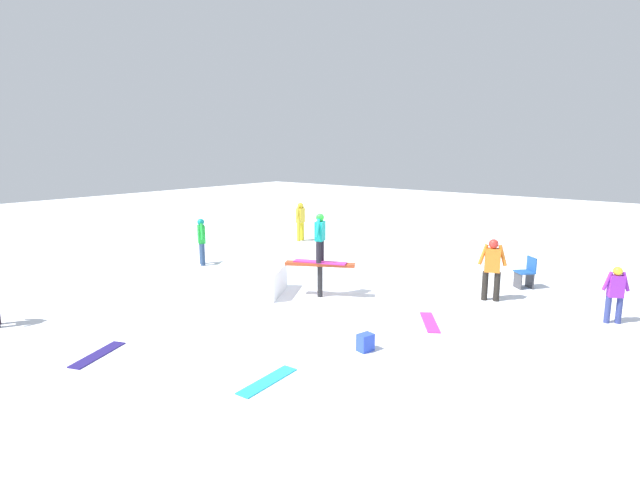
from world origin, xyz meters
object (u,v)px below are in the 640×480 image
main_rider_on_rail (320,239)px  loose_snowboard_magenta (430,322)px  bystander_purple (615,292)px  bystander_green (202,239)px  rail_feature (320,269)px  bystander_orange (492,266)px  folding_chair (526,274)px  backpack_on_snow (365,342)px  bystander_yellow (300,219)px  loose_snowboard_cyan (267,381)px  loose_snowboard_navy (98,355)px

main_rider_on_rail → loose_snowboard_magenta: (3.15, 0.01, -1.54)m
bystander_purple → bystander_green: (-11.67, -2.19, 0.14)m
rail_feature → bystander_orange: bystander_orange is taller
main_rider_on_rail → folding_chair: size_ratio=1.59×
backpack_on_snow → bystander_purple: bearing=156.6°
rail_feature → main_rider_on_rail: main_rider_on_rail is taller
bystander_orange → loose_snowboard_magenta: (-0.46, -2.48, -0.89)m
bystander_green → folding_chair: size_ratio=1.76×
loose_snowboard_magenta → backpack_on_snow: bearing=-42.0°
bystander_yellow → bystander_green: 5.27m
bystander_purple → backpack_on_snow: (-3.48, -4.75, -0.56)m
bystander_orange → loose_snowboard_cyan: (-1.32, -6.79, -0.89)m
main_rider_on_rail → bystander_purple: size_ratio=1.08×
rail_feature → loose_snowboard_magenta: rail_feature is taller
rail_feature → main_rider_on_rail: 0.80m
bystander_orange → loose_snowboard_cyan: 6.98m
bystander_orange → loose_snowboard_magenta: 2.67m
bystander_yellow → bystander_green: bearing=-6.4°
backpack_on_snow → loose_snowboard_cyan: bearing=-2.3°
backpack_on_snow → loose_snowboard_magenta: bearing=-174.3°
bystander_orange → loose_snowboard_navy: 9.30m
main_rider_on_rail → rail_feature: bearing=0.0°
bystander_purple → backpack_on_snow: 5.91m
loose_snowboard_navy → bystander_green: bearing=14.3°
bystander_green → loose_snowboard_navy: 7.37m
bystander_green → backpack_on_snow: bearing=-165.7°
loose_snowboard_navy → loose_snowboard_cyan: same height
bystander_yellow → loose_snowboard_cyan: bearing=29.5°
bystander_yellow → folding_chair: size_ratio=1.82×
main_rider_on_rail → bystander_orange: size_ratio=0.87×
main_rider_on_rail → bystander_purple: main_rider_on_rail is taller
bystander_orange → folding_chair: (0.36, 1.73, -0.48)m
main_rider_on_rail → folding_chair: 5.90m
loose_snowboard_cyan → backpack_on_snow: backpack_on_snow is taller
bystander_orange → loose_snowboard_magenta: size_ratio=1.23×
bystander_orange → backpack_on_snow: 4.79m
bystander_green → bystander_orange: (8.93, 2.13, 0.03)m
rail_feature → loose_snowboard_navy: bearing=-129.2°
main_rider_on_rail → bystander_yellow: (-5.52, 5.62, -0.65)m
folding_chair → bystander_green: bearing=-115.0°
main_rider_on_rail → loose_snowboard_cyan: (2.30, -4.31, -1.54)m
bystander_yellow → main_rider_on_rail: bearing=35.8°
folding_chair → backpack_on_snow: (-1.10, -6.41, -0.24)m
main_rider_on_rail → bystander_yellow: size_ratio=0.88×
bystander_purple → bystander_green: bystander_green is taller
loose_snowboard_cyan → bystander_orange: bearing=165.5°
bystander_orange → backpack_on_snow: bearing=-120.7°
bystander_purple → main_rider_on_rail: bearing=-9.3°
folding_chair → bystander_purple: bearing=7.6°
loose_snowboard_navy → loose_snowboard_magenta: bearing=-58.6°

